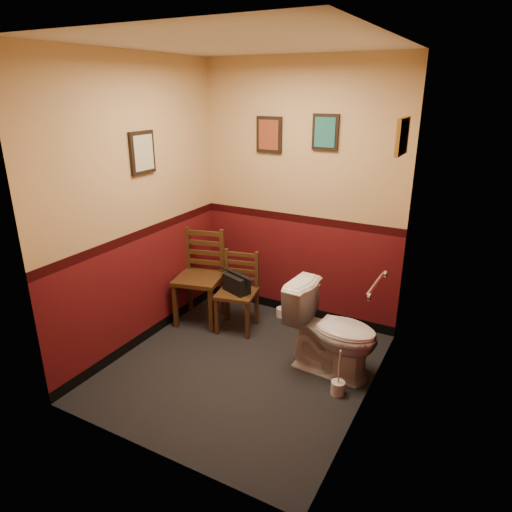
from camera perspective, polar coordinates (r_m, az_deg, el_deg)
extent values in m
cube|color=black|center=(4.30, -1.63, -13.65)|extent=(2.20, 2.40, 0.00)
cube|color=silver|center=(3.58, -2.10, 25.11)|extent=(2.20, 2.40, 0.00)
cube|color=#541013|center=(4.76, 5.49, 7.47)|extent=(2.20, 0.00, 2.70)
cube|color=#541013|center=(2.80, -14.23, -2.35)|extent=(2.20, 0.00, 2.70)
cube|color=#541013|center=(4.35, -14.53, 5.71)|extent=(0.00, 2.40, 2.70)
cube|color=#541013|center=(3.33, 14.80, 1.21)|extent=(0.00, 2.40, 2.70)
cylinder|color=silver|center=(3.70, 14.69, -3.45)|extent=(0.03, 0.50, 0.03)
cylinder|color=silver|center=(3.48, 13.97, -4.99)|extent=(0.02, 0.06, 0.06)
cylinder|color=silver|center=(3.93, 15.88, -2.18)|extent=(0.02, 0.06, 0.06)
cube|color=black|center=(4.79, 1.67, 14.92)|extent=(0.28, 0.03, 0.36)
cube|color=brown|center=(4.78, 1.57, 14.90)|extent=(0.22, 0.01, 0.30)
cube|color=black|center=(4.55, 8.67, 15.05)|extent=(0.26, 0.03, 0.34)
cube|color=#206662|center=(4.53, 8.60, 15.04)|extent=(0.20, 0.01, 0.28)
cube|color=black|center=(4.32, -14.03, 12.42)|extent=(0.03, 0.30, 0.38)
cube|color=#C0BB97|center=(4.31, -13.86, 12.41)|extent=(0.01, 0.24, 0.31)
cube|color=olive|center=(3.76, 17.84, 14.04)|extent=(0.03, 0.34, 0.28)
cube|color=#C0BB97|center=(3.77, 17.58, 14.07)|extent=(0.01, 0.28, 0.22)
imported|color=white|center=(4.09, 9.52, -9.29)|extent=(0.84, 0.51, 0.80)
cylinder|color=silver|center=(4.00, 10.19, -15.92)|extent=(0.12, 0.12, 0.12)
cylinder|color=silver|center=(3.89, 10.36, -13.62)|extent=(0.02, 0.02, 0.33)
cube|color=#4C2F17|center=(4.88, -7.14, -2.82)|extent=(0.56, 0.56, 0.04)
cube|color=#4C2F17|center=(4.89, -10.05, -6.13)|extent=(0.05, 0.05, 0.50)
cube|color=#4C2F17|center=(5.22, -8.26, -4.27)|extent=(0.05, 0.05, 0.50)
cube|color=#4C2F17|center=(4.75, -5.64, -6.74)|extent=(0.05, 0.05, 0.50)
cube|color=#4C2F17|center=(5.08, -4.11, -4.78)|extent=(0.05, 0.05, 0.50)
cube|color=#4C2F17|center=(5.04, -8.52, 0.91)|extent=(0.05, 0.05, 0.50)
cube|color=#4C2F17|center=(4.90, -4.23, 0.52)|extent=(0.05, 0.05, 0.50)
cube|color=#4C2F17|center=(5.01, -6.35, -0.77)|extent=(0.37, 0.12, 0.05)
cube|color=#4C2F17|center=(4.97, -6.39, 0.42)|extent=(0.37, 0.12, 0.05)
cube|color=#4C2F17|center=(4.94, -6.44, 1.62)|extent=(0.37, 0.12, 0.05)
cube|color=#4C2F17|center=(4.90, -6.49, 2.85)|extent=(0.37, 0.12, 0.05)
cube|color=#4C2F17|center=(4.71, -2.42, -4.68)|extent=(0.46, 0.46, 0.04)
cube|color=#4C2F17|center=(4.71, -4.94, -7.50)|extent=(0.04, 0.04, 0.41)
cube|color=#4C2F17|center=(4.99, -3.57, -5.82)|extent=(0.04, 0.04, 0.41)
cube|color=#4C2F17|center=(4.62, -1.08, -8.07)|extent=(0.04, 0.04, 0.41)
cube|color=#4C2F17|center=(4.90, 0.07, -6.31)|extent=(0.04, 0.04, 0.41)
cube|color=#4C2F17|center=(4.83, -3.66, -1.41)|extent=(0.04, 0.04, 0.41)
cube|color=#4C2F17|center=(4.73, 0.09, -1.83)|extent=(0.04, 0.04, 0.41)
cube|color=#4C2F17|center=(4.82, -1.79, -2.88)|extent=(0.31, 0.09, 0.04)
cube|color=#4C2F17|center=(4.78, -1.80, -1.87)|extent=(0.31, 0.09, 0.04)
cube|color=#4C2F17|center=(4.75, -1.81, -0.85)|extent=(0.31, 0.09, 0.04)
cube|color=#4C2F17|center=(4.72, -1.83, 0.18)|extent=(0.31, 0.09, 0.04)
cube|color=black|center=(4.67, -2.44, -3.48)|extent=(0.32, 0.23, 0.18)
cylinder|color=black|center=(4.62, -2.46, -2.26)|extent=(0.24, 0.11, 0.03)
cylinder|color=silver|center=(5.12, 3.19, -7.02)|extent=(0.11, 0.11, 0.10)
cylinder|color=silver|center=(5.08, 4.46, -7.31)|extent=(0.11, 0.11, 0.10)
cylinder|color=silver|center=(5.04, 3.80, -6.18)|extent=(0.11, 0.11, 0.10)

